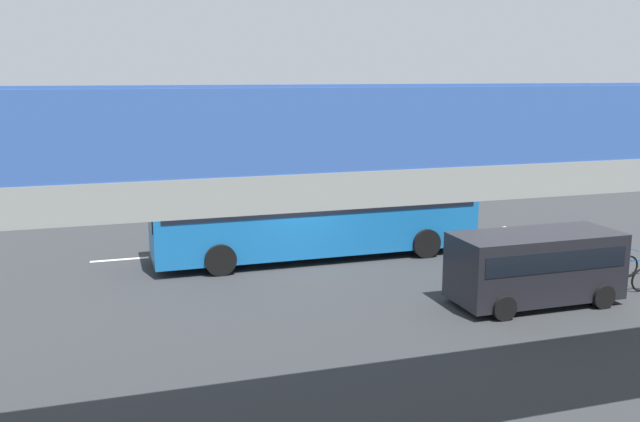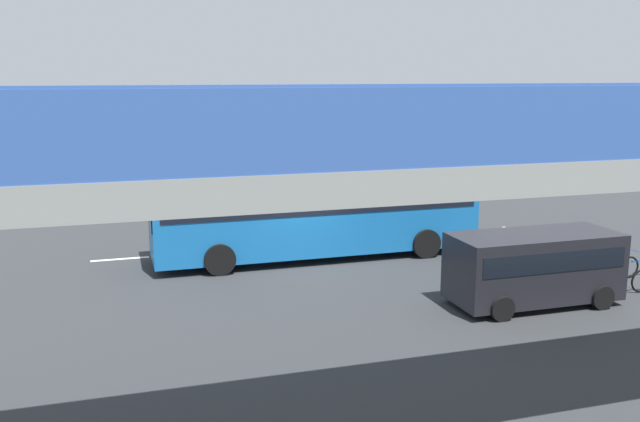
{
  "view_description": "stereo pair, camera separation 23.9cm",
  "coord_description": "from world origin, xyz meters",
  "px_view_note": "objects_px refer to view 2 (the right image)",
  "views": [
    {
      "loc": [
        6.37,
        21.98,
        6.46
      ],
      "look_at": [
        -0.98,
        -1.16,
        1.6
      ],
      "focal_mm": 38.72,
      "sensor_mm": 36.0,
      "label": 1
    },
    {
      "loc": [
        6.14,
        22.06,
        6.46
      ],
      "look_at": [
        -0.98,
        -1.16,
        1.6
      ],
      "focal_mm": 38.72,
      "sensor_mm": 36.0,
      "label": 2
    }
  ],
  "objects_px": {
    "city_bus": "(316,205)",
    "parked_van": "(534,264)",
    "traffic_sign": "(181,195)",
    "pedestrian": "(503,255)",
    "bicycle_black": "(602,248)"
  },
  "relations": [
    {
      "from": "city_bus",
      "to": "bicycle_black",
      "type": "distance_m",
      "value": 10.24
    },
    {
      "from": "parked_van",
      "to": "pedestrian",
      "type": "relative_size",
      "value": 2.68
    },
    {
      "from": "city_bus",
      "to": "pedestrian",
      "type": "xyz_separation_m",
      "value": [
        -4.68,
        4.66,
        -1.0
      ]
    },
    {
      "from": "pedestrian",
      "to": "traffic_sign",
      "type": "relative_size",
      "value": 0.64
    },
    {
      "from": "city_bus",
      "to": "pedestrian",
      "type": "height_order",
      "value": "city_bus"
    },
    {
      "from": "bicycle_black",
      "to": "pedestrian",
      "type": "distance_m",
      "value": 5.16
    },
    {
      "from": "bicycle_black",
      "to": "pedestrian",
      "type": "xyz_separation_m",
      "value": [
        4.93,
        1.46,
        0.51
      ]
    },
    {
      "from": "city_bus",
      "to": "traffic_sign",
      "type": "distance_m",
      "value": 5.57
    },
    {
      "from": "bicycle_black",
      "to": "traffic_sign",
      "type": "bearing_deg",
      "value": -25.42
    },
    {
      "from": "city_bus",
      "to": "parked_van",
      "type": "distance_m",
      "value": 8.07
    },
    {
      "from": "parked_van",
      "to": "traffic_sign",
      "type": "height_order",
      "value": "traffic_sign"
    },
    {
      "from": "parked_van",
      "to": "bicycle_black",
      "type": "distance_m",
      "value": 6.35
    },
    {
      "from": "city_bus",
      "to": "bicycle_black",
      "type": "height_order",
      "value": "city_bus"
    },
    {
      "from": "city_bus",
      "to": "bicycle_black",
      "type": "relative_size",
      "value": 6.52
    },
    {
      "from": "city_bus",
      "to": "bicycle_black",
      "type": "xyz_separation_m",
      "value": [
        -9.61,
        3.2,
        -1.51
      ]
    }
  ]
}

